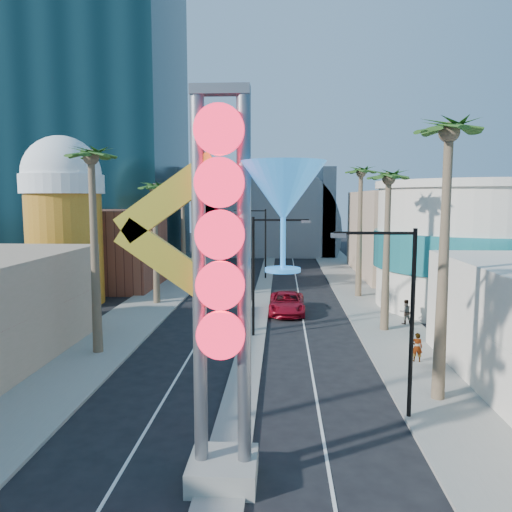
{
  "coord_description": "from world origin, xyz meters",
  "views": [
    {
      "loc": [
        1.87,
        -12.22,
        9.18
      ],
      "look_at": [
        0.14,
        20.82,
        5.36
      ],
      "focal_mm": 35.0,
      "sensor_mm": 36.0,
      "label": 1
    }
  ],
  "objects": [
    {
      "name": "median",
      "position": [
        0.0,
        38.0,
        0.07
      ],
      "size": [
        1.6,
        84.0,
        0.15
      ],
      "primitive_type": "cube",
      "color": "gray",
      "rests_on": "ground"
    },
    {
      "name": "hotel_tower",
      "position": [
        -22.0,
        52.0,
        25.0
      ],
      "size": [
        20.0,
        20.0,
        50.0
      ],
      "primitive_type": "cube",
      "color": "black",
      "rests_on": "ground"
    },
    {
      "name": "canopy",
      "position": [
        0.0,
        72.0,
        4.31
      ],
      "size": [
        22.0,
        16.0,
        22.0
      ],
      "color": "slate",
      "rests_on": "ground"
    },
    {
      "name": "filler_east",
      "position": [
        16.0,
        48.0,
        5.0
      ],
      "size": [
        10.0,
        20.0,
        10.0
      ],
      "primitive_type": "cube",
      "color": "tan",
      "rests_on": "ground"
    },
    {
      "name": "beer_mug",
      "position": [
        -17.0,
        30.0,
        7.84
      ],
      "size": [
        7.0,
        7.0,
        14.5
      ],
      "color": "#B86618",
      "rests_on": "ground"
    },
    {
      "name": "brick_filler_west",
      "position": [
        -16.0,
        38.0,
        4.0
      ],
      "size": [
        10.0,
        10.0,
        8.0
      ],
      "primitive_type": "cube",
      "color": "brown",
      "rests_on": "ground"
    },
    {
      "name": "red_pickup",
      "position": [
        2.29,
        27.14,
        0.84
      ],
      "size": [
        2.84,
        6.06,
        1.68
      ],
      "primitive_type": "imported",
      "rotation": [
        0.0,
        0.0,
        -0.01
      ],
      "color": "maroon",
      "rests_on": "ground"
    },
    {
      "name": "palm_6",
      "position": [
        9.0,
        22.0,
        9.93
      ],
      "size": [
        2.4,
        2.4,
        11.7
      ],
      "color": "brown",
      "rests_on": "ground"
    },
    {
      "name": "palm_7",
      "position": [
        9.0,
        34.0,
        10.82
      ],
      "size": [
        2.4,
        2.4,
        12.7
      ],
      "color": "brown",
      "rests_on": "ground"
    },
    {
      "name": "streetlight_2",
      "position": [
        6.72,
        8.0,
        4.83
      ],
      "size": [
        3.45,
        0.25,
        8.0
      ],
      "color": "black",
      "rests_on": "ground"
    },
    {
      "name": "neon_sign",
      "position": [
        0.82,
        2.96,
        7.31
      ],
      "size": [
        6.53,
        2.6,
        12.55
      ],
      "color": "gray",
      "rests_on": "ground"
    },
    {
      "name": "palm_5",
      "position": [
        9.0,
        10.0,
        11.27
      ],
      "size": [
        2.4,
        2.4,
        13.2
      ],
      "color": "brown",
      "rests_on": "ground"
    },
    {
      "name": "pedestrian_b",
      "position": [
        10.8,
        23.6,
        1.04
      ],
      "size": [
        0.99,
        0.85,
        1.78
      ],
      "primitive_type": "imported",
      "rotation": [
        0.0,
        0.0,
        3.37
      ],
      "color": "gray",
      "rests_on": "sidewalk_east"
    },
    {
      "name": "palm_2",
      "position": [
        -9.0,
        30.0,
        9.48
      ],
      "size": [
        2.4,
        2.4,
        11.2
      ],
      "color": "brown",
      "rests_on": "ground"
    },
    {
      "name": "streetlight_1",
      "position": [
        -0.55,
        44.0,
        4.88
      ],
      "size": [
        3.79,
        0.25,
        8.0
      ],
      "color": "black",
      "rests_on": "ground"
    },
    {
      "name": "sidewalk_west",
      "position": [
        -9.5,
        35.0,
        0.07
      ],
      "size": [
        5.0,
        100.0,
        0.15
      ],
      "primitive_type": "cube",
      "color": "gray",
      "rests_on": "ground"
    },
    {
      "name": "turquoise_building",
      "position": [
        18.0,
        30.0,
        5.25
      ],
      "size": [
        16.6,
        16.6,
        10.6
      ],
      "color": "beige",
      "rests_on": "ground"
    },
    {
      "name": "pedestrian_a",
      "position": [
        9.4,
        15.12,
        0.97
      ],
      "size": [
        0.64,
        0.46,
        1.64
      ],
      "primitive_type": "imported",
      "rotation": [
        0.0,
        0.0,
        3.02
      ],
      "color": "gray",
      "rests_on": "sidewalk_east"
    },
    {
      "name": "palm_3",
      "position": [
        -9.0,
        42.0,
        9.48
      ],
      "size": [
        2.4,
        2.4,
        11.2
      ],
      "color": "brown",
      "rests_on": "ground"
    },
    {
      "name": "streetlight_0",
      "position": [
        0.55,
        20.0,
        4.88
      ],
      "size": [
        3.79,
        0.25,
        8.0
      ],
      "color": "black",
      "rests_on": "ground"
    },
    {
      "name": "palm_1",
      "position": [
        -9.0,
        16.0,
        10.82
      ],
      "size": [
        2.4,
        2.4,
        12.7
      ],
      "color": "brown",
      "rests_on": "ground"
    },
    {
      "name": "sidewalk_east",
      "position": [
        9.5,
        35.0,
        0.07
      ],
      "size": [
        5.0,
        100.0,
        0.15
      ],
      "primitive_type": "cube",
      "color": "gray",
      "rests_on": "ground"
    }
  ]
}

